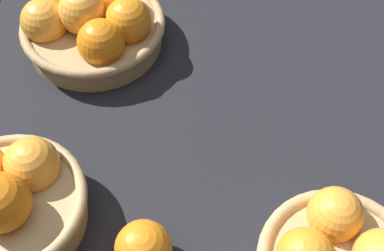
# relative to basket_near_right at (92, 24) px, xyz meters

# --- Properties ---
(market_tray) EXTENTS (0.84, 0.72, 0.03)m
(market_tray) POSITION_rel_basket_near_right_xyz_m (-0.21, 0.15, -0.06)
(market_tray) COLOR black
(market_tray) RESTS_ON ground
(basket_near_right) EXTENTS (0.25, 0.25, 0.11)m
(basket_near_right) POSITION_rel_basket_near_right_xyz_m (0.00, 0.00, 0.00)
(basket_near_right) COLOR tan
(basket_near_right) RESTS_ON market_tray
(basket_far_right) EXTENTS (0.21, 0.21, 0.12)m
(basket_far_right) POSITION_rel_basket_near_right_xyz_m (0.01, 0.34, 0.00)
(basket_far_right) COLOR tan
(basket_far_right) RESTS_ON market_tray
(loose_orange_front_gap) EXTENTS (0.07, 0.07, 0.07)m
(loose_orange_front_gap) POSITION_rel_basket_near_right_xyz_m (-0.17, 0.38, -0.01)
(loose_orange_front_gap) COLOR orange
(loose_orange_front_gap) RESTS_ON market_tray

